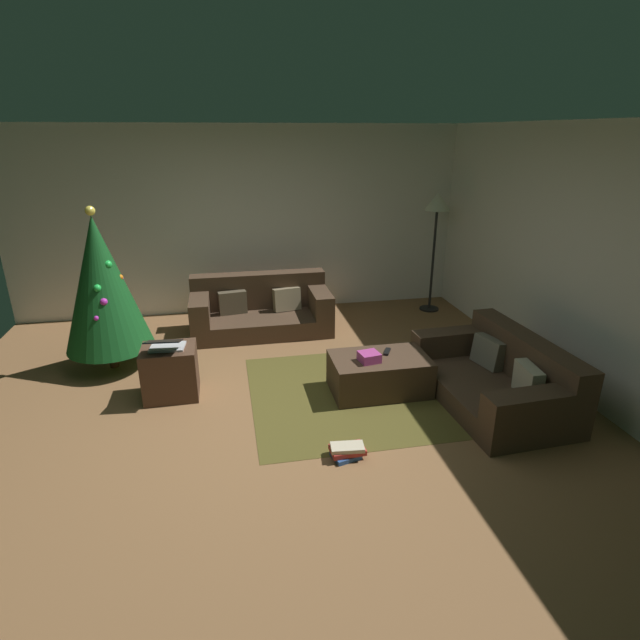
# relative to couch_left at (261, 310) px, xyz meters

# --- Properties ---
(ground_plane) EXTENTS (6.40, 6.40, 0.00)m
(ground_plane) POSITION_rel_couch_left_xyz_m (-0.12, -2.24, -0.28)
(ground_plane) COLOR brown
(rear_partition) EXTENTS (6.40, 0.12, 2.60)m
(rear_partition) POSITION_rel_couch_left_xyz_m (-0.12, 0.90, 1.02)
(rear_partition) COLOR silver
(rear_partition) RESTS_ON ground_plane
(corner_partition) EXTENTS (0.12, 6.40, 2.60)m
(corner_partition) POSITION_rel_couch_left_xyz_m (3.02, -2.24, 1.02)
(corner_partition) COLOR silver
(corner_partition) RESTS_ON ground_plane
(couch_left) EXTENTS (1.79, 0.88, 0.72)m
(couch_left) POSITION_rel_couch_left_xyz_m (0.00, 0.00, 0.00)
(couch_left) COLOR #473323
(couch_left) RESTS_ON ground_plane
(couch_right) EXTENTS (1.04, 1.70, 0.65)m
(couch_right) POSITION_rel_couch_left_xyz_m (2.13, -2.35, -0.03)
(couch_right) COLOR #473323
(couch_right) RESTS_ON ground_plane
(ottoman) EXTENTS (0.98, 0.59, 0.38)m
(ottoman) POSITION_rel_couch_left_xyz_m (1.04, -1.95, -0.09)
(ottoman) COLOR #473323
(ottoman) RESTS_ON ground_plane
(gift_box) EXTENTS (0.22, 0.21, 0.09)m
(gift_box) POSITION_rel_couch_left_xyz_m (0.90, -2.02, 0.15)
(gift_box) COLOR #B23F8C
(gift_box) RESTS_ON ottoman
(tv_remote) EXTENTS (0.12, 0.16, 0.02)m
(tv_remote) POSITION_rel_couch_left_xyz_m (1.14, -1.86, 0.11)
(tv_remote) COLOR black
(tv_remote) RESTS_ON ottoman
(christmas_tree) EXTENTS (0.92, 0.92, 1.79)m
(christmas_tree) POSITION_rel_couch_left_xyz_m (-1.73, -0.83, 0.70)
(christmas_tree) COLOR brown
(christmas_tree) RESTS_ON ground_plane
(side_table) EXTENTS (0.52, 0.44, 0.52)m
(side_table) POSITION_rel_couch_left_xyz_m (-1.03, -1.64, -0.02)
(side_table) COLOR #4C3323
(side_table) RESTS_ON ground_plane
(laptop) EXTENTS (0.36, 0.41, 0.17)m
(laptop) POSITION_rel_couch_left_xyz_m (-1.03, -1.69, 0.30)
(laptop) COLOR silver
(laptop) RESTS_ON side_table
(book_stack) EXTENTS (0.29, 0.22, 0.12)m
(book_stack) POSITION_rel_couch_left_xyz_m (0.45, -2.97, -0.22)
(book_stack) COLOR #2D5193
(book_stack) RESTS_ON ground_plane
(corner_lamp) EXTENTS (0.36, 0.36, 1.71)m
(corner_lamp) POSITION_rel_couch_left_xyz_m (2.53, 0.31, 1.18)
(corner_lamp) COLOR black
(corner_lamp) RESTS_ON ground_plane
(area_rug) EXTENTS (2.60, 2.00, 0.01)m
(area_rug) POSITION_rel_couch_left_xyz_m (1.04, -1.95, -0.27)
(area_rug) COLOR brown
(area_rug) RESTS_ON ground_plane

